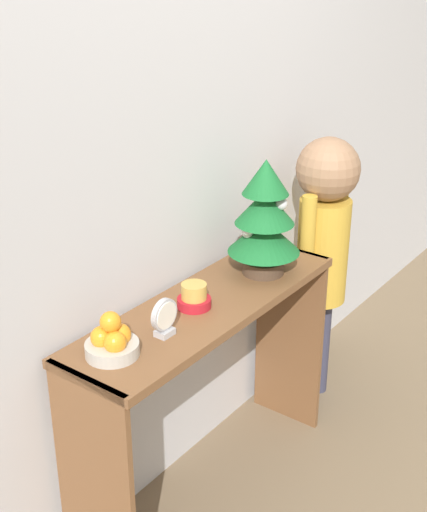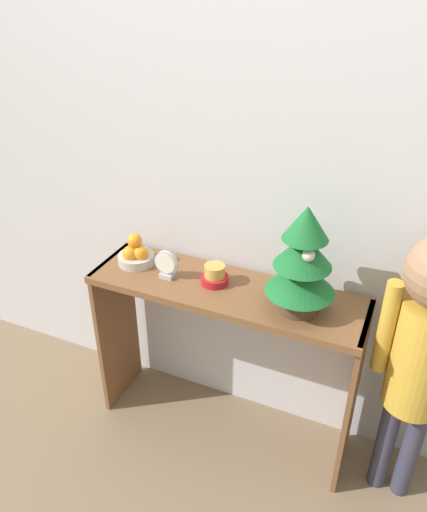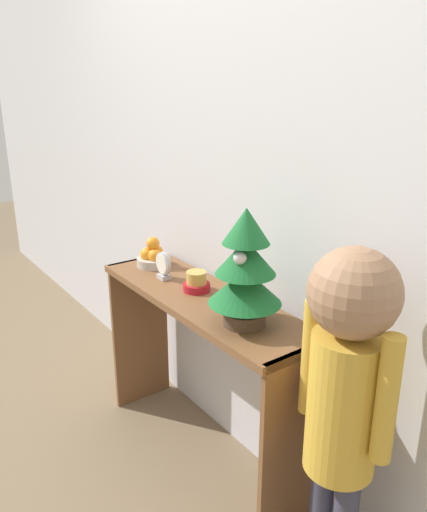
{
  "view_description": "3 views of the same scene",
  "coord_description": "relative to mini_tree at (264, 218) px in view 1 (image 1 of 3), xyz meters",
  "views": [
    {
      "loc": [
        -1.65,
        -1.09,
        1.86
      ],
      "look_at": [
        -0.0,
        0.14,
        0.95
      ],
      "focal_mm": 50.0,
      "sensor_mm": 36.0,
      "label": 1
    },
    {
      "loc": [
        0.62,
        -1.36,
        1.88
      ],
      "look_at": [
        -0.05,
        0.17,
        0.91
      ],
      "focal_mm": 35.0,
      "sensor_mm": 36.0,
      "label": 2
    },
    {
      "loc": [
        1.52,
        -0.88,
        1.56
      ],
      "look_at": [
        0.05,
        0.19,
        0.95
      ],
      "focal_mm": 35.0,
      "sensor_mm": 36.0,
      "label": 3
    }
  ],
  "objects": [
    {
      "name": "child_figure",
      "position": [
        0.45,
        -0.0,
        -0.2
      ],
      "size": [
        0.33,
        0.25,
        1.17
      ],
      "color": "#38384C",
      "rests_on": "ground_plane"
    },
    {
      "name": "mini_tree",
      "position": [
        0.0,
        0.0,
        0.0
      ],
      "size": [
        0.26,
        0.26,
        0.42
      ],
      "color": "#4C3828",
      "rests_on": "console_table"
    },
    {
      "name": "fruit_bowl",
      "position": [
        -0.72,
        0.04,
        -0.16
      ],
      "size": [
        0.16,
        0.16,
        0.14
      ],
      "color": "#B7B2A8",
      "rests_on": "console_table"
    },
    {
      "name": "singing_bowl",
      "position": [
        -0.35,
        0.04,
        -0.17
      ],
      "size": [
        0.11,
        0.11,
        0.08
      ],
      "color": "#AD1923",
      "rests_on": "console_table"
    },
    {
      "name": "ground_plane",
      "position": [
        -0.3,
        -0.14,
        -0.98
      ],
      "size": [
        12.0,
        12.0,
        0.0
      ],
      "primitive_type": "plane",
      "color": "#7A664C"
    },
    {
      "name": "back_wall",
      "position": [
        -0.3,
        0.23,
        0.27
      ],
      "size": [
        7.0,
        0.05,
        2.5
      ],
      "primitive_type": "cube",
      "color": "silver",
      "rests_on": "ground_plane"
    },
    {
      "name": "desk_clock",
      "position": [
        -0.55,
        -0.01,
        -0.15
      ],
      "size": [
        0.1,
        0.04,
        0.12
      ],
      "color": "#B2B2B7",
      "rests_on": "console_table"
    },
    {
      "name": "console_table",
      "position": [
        -0.3,
        0.02,
        -0.39
      ],
      "size": [
        1.12,
        0.33,
        0.77
      ],
      "color": "brown",
      "rests_on": "ground_plane"
    }
  ]
}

